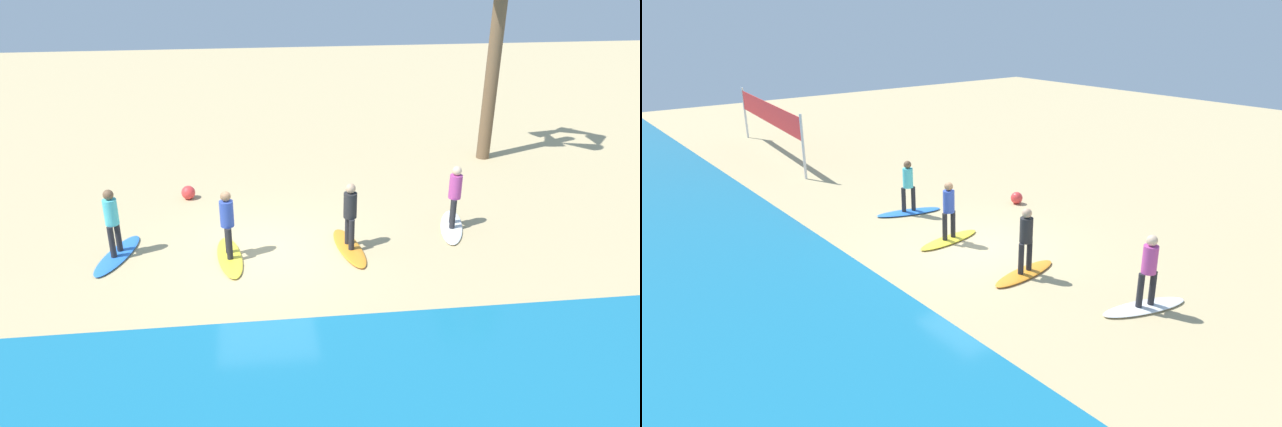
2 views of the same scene
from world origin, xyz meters
The scene contains 11 objects.
ground_plane centered at (0.00, 0.00, 0.00)m, with size 60.00×60.00×0.00m, color tan.
surfboard_white centered at (-4.93, -0.72, 0.04)m, with size 2.10×0.56×0.09m, color white.
surfer_white centered at (-4.93, -0.72, 1.04)m, with size 0.32×0.45×1.64m.
surfboard_orange centered at (-2.08, 0.13, 0.04)m, with size 2.10×0.56×0.09m, color orange.
surfer_orange centered at (-2.08, 0.13, 1.04)m, with size 0.32×0.46×1.64m.
surfboard_yellow centered at (0.82, 0.26, 0.04)m, with size 2.10×0.56×0.09m, color yellow.
surfer_yellow centered at (0.82, 0.26, 1.04)m, with size 0.32×0.46×1.64m.
surfboard_blue centered at (3.48, -0.15, 0.04)m, with size 2.10×0.56×0.09m, color blue.
surfer_blue centered at (3.48, -0.15, 1.04)m, with size 0.32×0.45×1.64m.
volleyball_net centered at (13.76, 0.31, 1.79)m, with size 9.06×0.98×2.50m.
beach_ball centered at (2.07, -3.53, 0.20)m, with size 0.40×0.40×0.40m, color #E53838.
Camera 2 is at (-11.22, 9.33, 6.17)m, focal length 32.46 mm.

